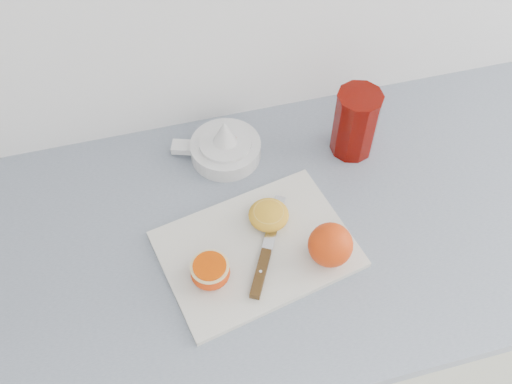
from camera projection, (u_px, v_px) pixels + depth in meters
counter at (317, 313)px, 1.43m from camera, size 2.48×0.64×0.89m
cutting_board at (257, 249)px, 1.02m from camera, size 0.37×0.30×0.01m
whole_orange at (330, 245)px, 0.97m from camera, size 0.08×0.08×0.08m
half_orange at (210, 272)px, 0.96m from camera, size 0.07×0.07×0.04m
squeezed_shell at (269, 215)px, 1.03m from camera, size 0.07×0.07×0.03m
paring_knife at (263, 264)px, 0.98m from camera, size 0.12×0.20×0.01m
citrus_juicer at (225, 147)px, 1.14m from camera, size 0.18×0.14×0.10m
red_tumbler at (355, 125)px, 1.12m from camera, size 0.09×0.09×0.15m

